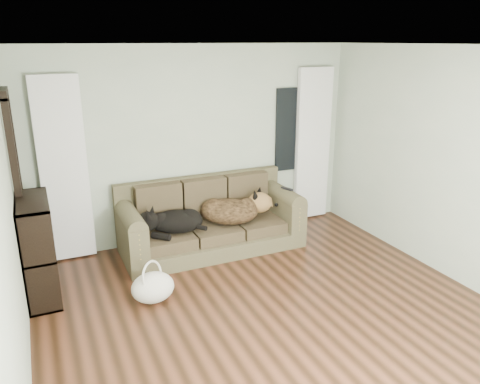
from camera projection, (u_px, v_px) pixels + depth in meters
name	position (u px, v px, depth m)	size (l,w,h in m)	color
floor	(285.00, 327.00, 4.51)	(5.00, 5.00, 0.00)	black
ceiling	(295.00, 45.00, 3.70)	(5.00, 5.00, 0.00)	white
wall_back	(196.00, 145.00, 6.27)	(4.50, 0.04, 2.60)	#B2BDA7
wall_left	(6.00, 244.00, 3.23)	(0.04, 5.00, 2.60)	#B2BDA7
wall_right	(473.00, 172.00, 4.99)	(0.04, 5.00, 2.60)	#B2BDA7
curtain_left	(64.00, 171.00, 5.59)	(0.55, 0.08, 2.25)	white
curtain_right	(313.00, 145.00, 6.95)	(0.55, 0.08, 2.25)	white
window_pane	(291.00, 130.00, 6.78)	(0.50, 0.03, 1.20)	black
door_casing	(19.00, 193.00, 5.10)	(0.07, 0.60, 2.10)	black
sofa	(212.00, 217.00, 6.09)	(2.33, 1.01, 0.95)	#413F23
dog_black_lab	(174.00, 222.00, 5.82)	(0.66, 0.46, 0.28)	black
dog_shepherd	(233.00, 212.00, 6.14)	(0.79, 0.56, 0.35)	black
tv_remote	(287.00, 189.00, 6.30)	(0.06, 0.20, 0.02)	black
tote_bag	(153.00, 288.00, 4.91)	(0.45, 0.35, 0.33)	silver
bookshelf	(38.00, 253.00, 4.94)	(0.33, 0.87, 1.09)	black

